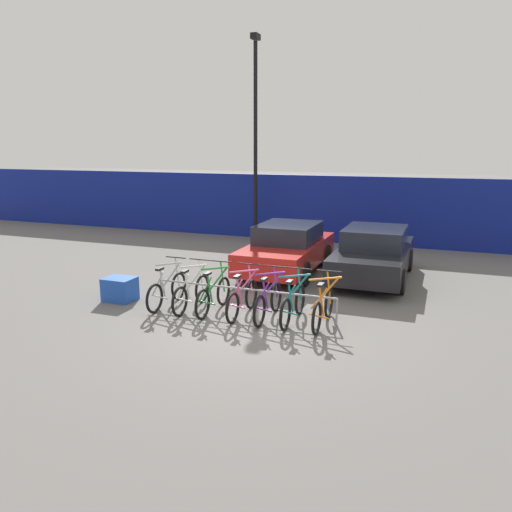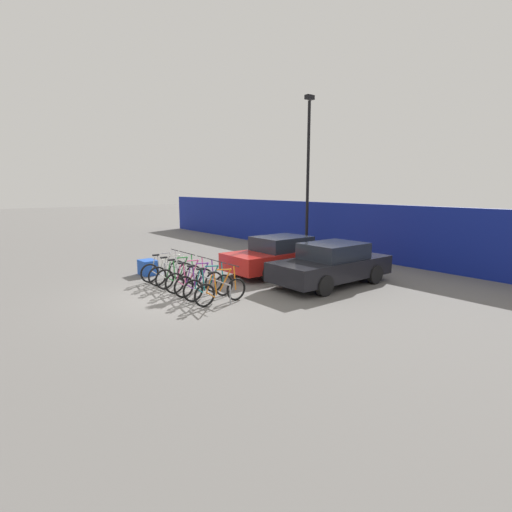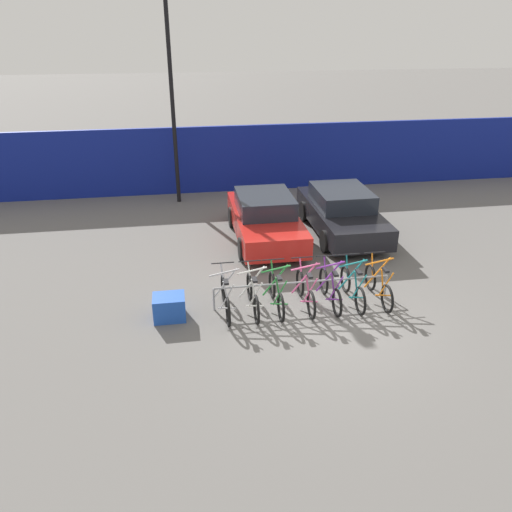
{
  "view_description": "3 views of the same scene",
  "coord_description": "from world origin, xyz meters",
  "px_view_note": "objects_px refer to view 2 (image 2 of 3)",
  "views": [
    {
      "loc": [
        3.5,
        -8.9,
        3.56
      ],
      "look_at": [
        -0.25,
        0.94,
        1.24
      ],
      "focal_mm": 35.0,
      "sensor_mm": 36.0,
      "label": 1
    },
    {
      "loc": [
        10.44,
        -5.42,
        3.22
      ],
      "look_at": [
        0.73,
        2.28,
        1.08
      ],
      "focal_mm": 28.0,
      "sensor_mm": 36.0,
      "label": 2
    },
    {
      "loc": [
        -3.1,
        -9.17,
        5.99
      ],
      "look_at": [
        -1.51,
        0.81,
        1.23
      ],
      "focal_mm": 35.0,
      "sensor_mm": 36.0,
      "label": 3
    }
  ],
  "objects_px": {
    "bike_rack": "(193,275)",
    "cargo_crate": "(148,267)",
    "bicycle_pink": "(190,279)",
    "lamp_post": "(308,169)",
    "bicycle_purple": "(199,283)",
    "bicycle_orange": "(221,290)",
    "car_black": "(332,264)",
    "car_red": "(280,255)",
    "bicycle_silver": "(164,270)",
    "bicycle_white": "(172,273)",
    "bicycle_green": "(179,276)",
    "bicycle_teal": "(209,286)"
  },
  "relations": [
    {
      "from": "bicycle_orange",
      "to": "car_black",
      "type": "bearing_deg",
      "value": 81.41
    },
    {
      "from": "bicycle_white",
      "to": "car_red",
      "type": "bearing_deg",
      "value": 73.65
    },
    {
      "from": "bicycle_green",
      "to": "bicycle_pink",
      "type": "height_order",
      "value": "same"
    },
    {
      "from": "bicycle_white",
      "to": "bicycle_teal",
      "type": "relative_size",
      "value": 1.0
    },
    {
      "from": "bicycle_orange",
      "to": "bicycle_silver",
      "type": "bearing_deg",
      "value": 177.08
    },
    {
      "from": "bicycle_silver",
      "to": "bicycle_green",
      "type": "bearing_deg",
      "value": -2.17
    },
    {
      "from": "bicycle_white",
      "to": "car_black",
      "type": "xyz_separation_m",
      "value": [
        3.4,
        4.15,
        0.31
      ]
    },
    {
      "from": "bicycle_purple",
      "to": "cargo_crate",
      "type": "bearing_deg",
      "value": -179.96
    },
    {
      "from": "bicycle_pink",
      "to": "bicycle_orange",
      "type": "relative_size",
      "value": 1.0
    },
    {
      "from": "bicycle_orange",
      "to": "car_black",
      "type": "xyz_separation_m",
      "value": [
        0.41,
        4.15,
        0.31
      ]
    },
    {
      "from": "bicycle_green",
      "to": "bicycle_pink",
      "type": "relative_size",
      "value": 1.0
    },
    {
      "from": "bicycle_green",
      "to": "bicycle_silver",
      "type": "bearing_deg",
      "value": 177.47
    },
    {
      "from": "bicycle_pink",
      "to": "cargo_crate",
      "type": "distance_m",
      "value": 3.1
    },
    {
      "from": "bicycle_white",
      "to": "bicycle_pink",
      "type": "distance_m",
      "value": 1.23
    },
    {
      "from": "bicycle_orange",
      "to": "car_red",
      "type": "distance_m",
      "value": 4.48
    },
    {
      "from": "bicycle_purple",
      "to": "lamp_post",
      "type": "xyz_separation_m",
      "value": [
        -3.33,
        7.97,
        3.69
      ]
    },
    {
      "from": "bicycle_purple",
      "to": "cargo_crate",
      "type": "relative_size",
      "value": 2.44
    },
    {
      "from": "cargo_crate",
      "to": "bike_rack",
      "type": "bearing_deg",
      "value": 3.5
    },
    {
      "from": "car_red",
      "to": "lamp_post",
      "type": "bearing_deg",
      "value": 122.14
    },
    {
      "from": "lamp_post",
      "to": "bicycle_pink",
      "type": "bearing_deg",
      "value": -71.0
    },
    {
      "from": "bicycle_pink",
      "to": "bicycle_teal",
      "type": "distance_m",
      "value": 1.13
    },
    {
      "from": "bike_rack",
      "to": "bicycle_green",
      "type": "height_order",
      "value": "bicycle_green"
    },
    {
      "from": "bicycle_pink",
      "to": "bicycle_teal",
      "type": "relative_size",
      "value": 1.0
    },
    {
      "from": "lamp_post",
      "to": "cargo_crate",
      "type": "relative_size",
      "value": 10.57
    },
    {
      "from": "car_black",
      "to": "bicycle_orange",
      "type": "bearing_deg",
      "value": -95.67
    },
    {
      "from": "bicycle_teal",
      "to": "bicycle_orange",
      "type": "height_order",
      "value": "same"
    },
    {
      "from": "bike_rack",
      "to": "cargo_crate",
      "type": "distance_m",
      "value": 3.07
    },
    {
      "from": "cargo_crate",
      "to": "car_red",
      "type": "bearing_deg",
      "value": 54.66
    },
    {
      "from": "lamp_post",
      "to": "cargo_crate",
      "type": "distance_m",
      "value": 8.87
    },
    {
      "from": "bike_rack",
      "to": "bicycle_teal",
      "type": "xyz_separation_m",
      "value": [
        1.17,
        -0.15,
        -0.11
      ]
    },
    {
      "from": "bike_rack",
      "to": "cargo_crate",
      "type": "xyz_separation_m",
      "value": [
        -3.06,
        -0.19,
        -0.22
      ]
    },
    {
      "from": "bicycle_green",
      "to": "cargo_crate",
      "type": "height_order",
      "value": "bicycle_green"
    },
    {
      "from": "bike_rack",
      "to": "bicycle_orange",
      "type": "xyz_separation_m",
      "value": [
        1.8,
        -0.15,
        -0.11
      ]
    },
    {
      "from": "lamp_post",
      "to": "bicycle_green",
      "type": "bearing_deg",
      "value": -75.49
    },
    {
      "from": "bicycle_pink",
      "to": "bicycle_orange",
      "type": "xyz_separation_m",
      "value": [
        1.76,
        0.0,
        0.0
      ]
    },
    {
      "from": "bicycle_teal",
      "to": "car_black",
      "type": "bearing_deg",
      "value": 78.87
    },
    {
      "from": "bicycle_silver",
      "to": "car_red",
      "type": "relative_size",
      "value": 0.4
    },
    {
      "from": "bicycle_purple",
      "to": "bicycle_white",
      "type": "bearing_deg",
      "value": 179.45
    },
    {
      "from": "bicycle_silver",
      "to": "bicycle_white",
      "type": "relative_size",
      "value": 1.0
    },
    {
      "from": "bicycle_pink",
      "to": "lamp_post",
      "type": "xyz_separation_m",
      "value": [
        -2.75,
        7.97,
        3.69
      ]
    },
    {
      "from": "bicycle_pink",
      "to": "bicycle_purple",
      "type": "height_order",
      "value": "same"
    },
    {
      "from": "bicycle_silver",
      "to": "bicycle_white",
      "type": "bearing_deg",
      "value": -2.17
    },
    {
      "from": "car_black",
      "to": "lamp_post",
      "type": "height_order",
      "value": "lamp_post"
    },
    {
      "from": "bicycle_silver",
      "to": "car_red",
      "type": "xyz_separation_m",
      "value": [
        1.6,
        3.99,
        0.31
      ]
    },
    {
      "from": "bicycle_teal",
      "to": "cargo_crate",
      "type": "xyz_separation_m",
      "value": [
        -4.23,
        -0.04,
        -0.1
      ]
    },
    {
      "from": "bicycle_green",
      "to": "bicycle_teal",
      "type": "relative_size",
      "value": 1.0
    },
    {
      "from": "bike_rack",
      "to": "car_red",
      "type": "xyz_separation_m",
      "value": [
        -0.2,
        3.84,
        0.2
      ]
    },
    {
      "from": "bicycle_orange",
      "to": "car_red",
      "type": "bearing_deg",
      "value": 113.74
    },
    {
      "from": "bicycle_silver",
      "to": "cargo_crate",
      "type": "relative_size",
      "value": 2.44
    },
    {
      "from": "cargo_crate",
      "to": "bicycle_green",
      "type": "bearing_deg",
      "value": 0.9
    }
  ]
}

